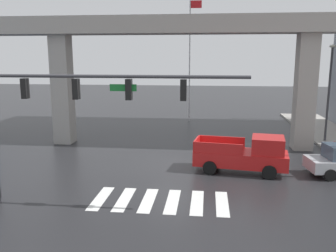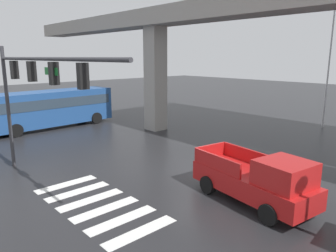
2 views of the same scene
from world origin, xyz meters
name	(u,v)px [view 1 (image 1 of 2)]	position (x,y,z in m)	size (l,w,h in m)	color
ground_plane	(173,164)	(0.00, 0.00, 0.00)	(120.00, 120.00, 0.00)	#232326
crosswalk_stripes	(160,201)	(0.00, -5.62, 0.01)	(6.05, 2.80, 0.01)	silver
elevated_overpass	(180,36)	(0.00, 4.72, 7.80)	(53.32, 2.22, 9.12)	#9E9991
pickup_truck	(246,155)	(4.21, -0.97, 0.99)	(5.32, 2.63, 2.08)	red
traffic_signal_mast	(73,99)	(-3.47, -6.50, 4.66)	(10.89, 0.32, 6.20)	#38383D
street_lamp_mid_block	(330,82)	(10.88, 6.90, 4.56)	(0.44, 0.70, 7.24)	#38383D
street_lamp_far_north	(296,75)	(10.88, 17.22, 4.56)	(0.44, 0.70, 7.24)	#38383D
fire_hydrant	(334,147)	(10.48, 3.63, 0.43)	(0.24, 0.24, 0.85)	red
flagpole	(191,53)	(0.24, 15.17, 6.72)	(1.16, 0.12, 11.78)	silver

